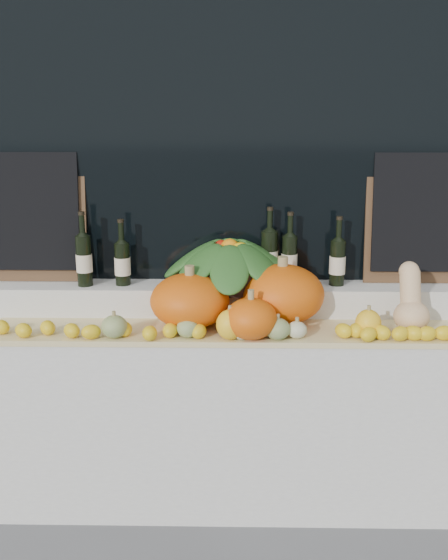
# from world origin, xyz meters

# --- Properties ---
(storefront_facade) EXTENTS (7.00, 0.94, 4.50)m
(storefront_facade) POSITION_xyz_m (0.00, 2.25, 2.25)
(storefront_facade) COLOR beige
(storefront_facade) RESTS_ON ground
(display_sill) EXTENTS (2.30, 0.55, 0.88)m
(display_sill) POSITION_xyz_m (0.00, 1.52, 0.44)
(display_sill) COLOR silver
(display_sill) RESTS_ON ground
(rear_tier) EXTENTS (2.30, 0.25, 0.16)m
(rear_tier) POSITION_xyz_m (0.00, 1.68, 0.96)
(rear_tier) COLOR silver
(rear_tier) RESTS_ON display_sill
(straw_bedding) EXTENTS (2.10, 0.32, 0.02)m
(straw_bedding) POSITION_xyz_m (0.00, 1.40, 0.89)
(straw_bedding) COLOR tan
(straw_bedding) RESTS_ON display_sill
(pumpkin_left) EXTENTS (0.40, 0.40, 0.24)m
(pumpkin_left) POSITION_xyz_m (-0.15, 1.44, 1.03)
(pumpkin_left) COLOR #E75E0C
(pumpkin_left) RESTS_ON straw_bedding
(pumpkin_right) EXTENTS (0.44, 0.44, 0.27)m
(pumpkin_right) POSITION_xyz_m (0.26, 1.51, 1.04)
(pumpkin_right) COLOR #E75E0C
(pumpkin_right) RESTS_ON straw_bedding
(pumpkin_center) EXTENTS (0.29, 0.29, 0.17)m
(pumpkin_center) POSITION_xyz_m (0.12, 1.29, 0.99)
(pumpkin_center) COLOR #E75E0C
(pumpkin_center) RESTS_ON straw_bedding
(butternut_squash) EXTENTS (0.16, 0.21, 0.30)m
(butternut_squash) POSITION_xyz_m (0.82, 1.42, 1.03)
(butternut_squash) COLOR #E4B686
(butternut_squash) RESTS_ON straw_bedding
(decorative_gourds) EXTENTS (1.20, 0.17, 0.15)m
(decorative_gourds) POSITION_xyz_m (0.10, 1.30, 0.96)
(decorative_gourds) COLOR #38641E
(decorative_gourds) RESTS_ON straw_bedding
(lemon_heap) EXTENTS (2.20, 0.16, 0.06)m
(lemon_heap) POSITION_xyz_m (0.00, 1.29, 0.94)
(lemon_heap) COLOR yellow
(lemon_heap) RESTS_ON straw_bedding
(produce_bowl) EXTENTS (0.68, 0.68, 0.23)m
(produce_bowl) POSITION_xyz_m (0.02, 1.66, 1.15)
(produce_bowl) COLOR black
(produce_bowl) RESTS_ON rear_tier
(wine_bottle_far_left) EXTENTS (0.08, 0.08, 0.35)m
(wine_bottle_far_left) POSITION_xyz_m (-0.66, 1.64, 1.17)
(wine_bottle_far_left) COLOR black
(wine_bottle_far_left) RESTS_ON rear_tier
(wine_bottle_near_left) EXTENTS (0.08, 0.08, 0.32)m
(wine_bottle_near_left) POSITION_xyz_m (-0.49, 1.66, 1.15)
(wine_bottle_near_left) COLOR black
(wine_bottle_near_left) RESTS_ON rear_tier
(wine_bottle_tall) EXTENTS (0.08, 0.08, 0.37)m
(wine_bottle_tall) POSITION_xyz_m (0.21, 1.70, 1.17)
(wine_bottle_tall) COLOR black
(wine_bottle_tall) RESTS_ON rear_tier
(wine_bottle_near_right) EXTENTS (0.08, 0.08, 0.35)m
(wine_bottle_near_right) POSITION_xyz_m (0.31, 1.68, 1.16)
(wine_bottle_near_right) COLOR black
(wine_bottle_near_right) RESTS_ON rear_tier
(wine_bottle_far_right) EXTENTS (0.08, 0.08, 0.33)m
(wine_bottle_far_right) POSITION_xyz_m (0.53, 1.67, 1.15)
(wine_bottle_far_right) COLOR black
(wine_bottle_far_right) RESTS_ON rear_tier
(chalkboard_left) EXTENTS (0.50, 0.10, 0.62)m
(chalkboard_left) POSITION_xyz_m (-0.92, 1.74, 1.36)
(chalkboard_left) COLOR #4C331E
(chalkboard_left) RESTS_ON rear_tier
(chalkboard_right) EXTENTS (0.50, 0.10, 0.62)m
(chalkboard_right) POSITION_xyz_m (0.92, 1.74, 1.36)
(chalkboard_right) COLOR #4C331E
(chalkboard_right) RESTS_ON rear_tier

